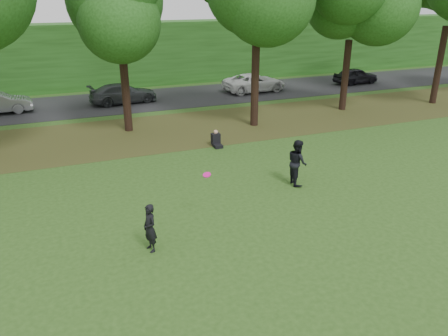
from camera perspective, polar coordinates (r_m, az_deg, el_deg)
name	(u,v)px	position (r m, az deg, el deg)	size (l,w,h in m)	color
ground	(305,243)	(13.98, 10.57, -9.56)	(120.00, 120.00, 0.00)	#264716
leaf_litter	(185,129)	(24.97, -5.14, 5.10)	(60.00, 7.00, 0.01)	#443318
street	(153,99)	(32.48, -9.24, 8.88)	(70.00, 7.00, 0.02)	black
far_hedge	(135,54)	(37.85, -11.56, 14.40)	(70.00, 3.00, 5.00)	#1D4413
player_left	(150,228)	(13.19, -9.66, -7.75)	(0.55, 0.36, 1.51)	black
player_right	(297,162)	(17.64, 9.55, 0.75)	(0.90, 0.70, 1.86)	black
parked_cars	(162,91)	(31.87, -8.13, 9.95)	(41.01, 3.76, 1.38)	black
frisbee	(207,175)	(14.35, -2.25, -0.89)	(0.34, 0.33, 0.13)	#DD1287
seated_person	(216,140)	(21.98, -1.02, 3.65)	(0.42, 0.73, 0.83)	black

